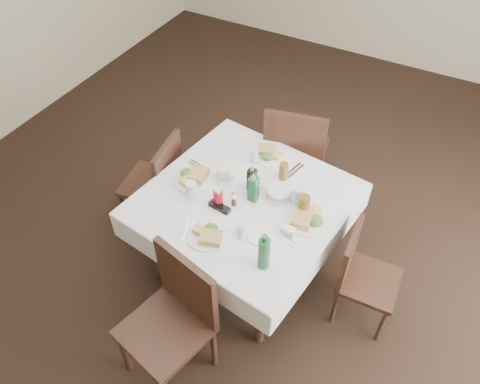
{
  "coord_description": "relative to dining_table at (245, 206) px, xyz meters",
  "views": [
    {
      "loc": [
        1.05,
        -2.2,
        3.12
      ],
      "look_at": [
        -0.03,
        -0.2,
        0.8
      ],
      "focal_mm": 35.0,
      "sensor_mm": 36.0,
      "label": 1
    }
  ],
  "objects": [
    {
      "name": "ground_plane",
      "position": [
        -0.01,
        0.2,
        -0.68
      ],
      "size": [
        7.0,
        7.0,
        0.0
      ],
      "primitive_type": "plane",
      "color": "black"
    },
    {
      "name": "room_shell",
      "position": [
        -0.01,
        0.2,
        1.03
      ],
      "size": [
        6.04,
        7.04,
        2.8
      ],
      "color": "beige",
      "rests_on": "ground"
    },
    {
      "name": "dining_table",
      "position": [
        0.0,
        0.0,
        0.0
      ],
      "size": [
        1.49,
        1.49,
        0.76
      ],
      "color": "#321E15",
      "rests_on": "ground"
    },
    {
      "name": "chair_north",
      "position": [
        0.03,
        0.83,
        -0.09
      ],
      "size": [
        0.58,
        0.58,
        1.03
      ],
      "color": "#321E15",
      "rests_on": "ground"
    },
    {
      "name": "chair_south",
      "position": [
        0.0,
        -0.9,
        -0.11
      ],
      "size": [
        0.57,
        0.57,
        1.0
      ],
      "color": "#321E15",
      "rests_on": "ground"
    },
    {
      "name": "chair_east",
      "position": [
        0.89,
        0.01,
        -0.21
      ],
      "size": [
        0.41,
        0.41,
        0.82
      ],
      "color": "#321E15",
      "rests_on": "ground"
    },
    {
      "name": "chair_west",
      "position": [
        -0.82,
        0.07,
        -0.17
      ],
      "size": [
        0.48,
        0.48,
        0.89
      ],
      "color": "#321E15",
      "rests_on": "ground"
    },
    {
      "name": "meal_north",
      "position": [
        -0.05,
        0.48,
        0.1
      ],
      "size": [
        0.26,
        0.26,
        0.06
      ],
      "color": "white",
      "rests_on": "dining_table"
    },
    {
      "name": "meal_south",
      "position": [
        -0.04,
        -0.42,
        0.1
      ],
      "size": [
        0.27,
        0.27,
        0.06
      ],
      "color": "white",
      "rests_on": "dining_table"
    },
    {
      "name": "meal_east",
      "position": [
        0.47,
        0.01,
        0.11
      ],
      "size": [
        0.3,
        0.3,
        0.07
      ],
      "color": "white",
      "rests_on": "dining_table"
    },
    {
      "name": "meal_west",
      "position": [
        -0.42,
        -0.01,
        0.11
      ],
      "size": [
        0.29,
        0.29,
        0.06
      ],
      "color": "white",
      "rests_on": "dining_table"
    },
    {
      "name": "side_plate_a",
      "position": [
        -0.24,
        0.26,
        0.09
      ],
      "size": [
        0.15,
        0.15,
        0.01
      ],
      "color": "white",
      "rests_on": "dining_table"
    },
    {
      "name": "side_plate_b",
      "position": [
        0.25,
        -0.27,
        0.09
      ],
      "size": [
        0.15,
        0.15,
        0.01
      ],
      "color": "white",
      "rests_on": "dining_table"
    },
    {
      "name": "water_n",
      "position": [
        -0.12,
        0.37,
        0.14
      ],
      "size": [
        0.06,
        0.06,
        0.11
      ],
      "color": "silver",
      "rests_on": "dining_table"
    },
    {
      "name": "water_s",
      "position": [
        0.14,
        -0.31,
        0.14
      ],
      "size": [
        0.06,
        0.06,
        0.12
      ],
      "color": "silver",
      "rests_on": "dining_table"
    },
    {
      "name": "water_e",
      "position": [
        0.34,
        0.13,
        0.15
      ],
      "size": [
        0.08,
        0.08,
        0.14
      ],
      "color": "silver",
      "rests_on": "dining_table"
    },
    {
      "name": "water_w",
      "position": [
        -0.32,
        -0.17,
        0.15
      ],
      "size": [
        0.08,
        0.08,
        0.14
      ],
      "color": "silver",
      "rests_on": "dining_table"
    },
    {
      "name": "iced_tea_a",
      "position": [
        0.15,
        0.31,
        0.15
      ],
      "size": [
        0.07,
        0.07,
        0.14
      ],
      "color": "brown",
      "rests_on": "dining_table"
    },
    {
      "name": "iced_tea_b",
      "position": [
        0.41,
        0.06,
        0.16
      ],
      "size": [
        0.08,
        0.08,
        0.16
      ],
      "color": "brown",
      "rests_on": "dining_table"
    },
    {
      "name": "bread_basket",
      "position": [
        0.2,
        0.13,
        0.11
      ],
      "size": [
        0.19,
        0.19,
        0.06
      ],
      "color": "silver",
      "rests_on": "dining_table"
    },
    {
      "name": "oil_cruet_dark",
      "position": [
        -0.0,
        0.1,
        0.18
      ],
      "size": [
        0.06,
        0.06,
        0.23
      ],
      "color": "black",
      "rests_on": "dining_table"
    },
    {
      "name": "oil_cruet_green",
      "position": [
        0.06,
        0.02,
        0.19
      ],
      "size": [
        0.06,
        0.06,
        0.26
      ],
      "color": "#1A5A31",
      "rests_on": "dining_table"
    },
    {
      "name": "ketchup_bottle",
      "position": [
        -0.13,
        -0.14,
        0.15
      ],
      "size": [
        0.07,
        0.07,
        0.15
      ],
      "color": "#AD121F",
      "rests_on": "dining_table"
    },
    {
      "name": "salt_shaker",
      "position": [
        -0.07,
        -0.03,
        0.12
      ],
      "size": [
        0.03,
        0.03,
        0.07
      ],
      "color": "white",
      "rests_on": "dining_table"
    },
    {
      "name": "pepper_shaker",
      "position": [
        -0.04,
        -0.09,
        0.12
      ],
      "size": [
        0.03,
        0.03,
        0.08
      ],
      "color": "#3D2D1B",
      "rests_on": "dining_table"
    },
    {
      "name": "coffee_mug",
      "position": [
        -0.23,
        0.09,
        0.13
      ],
      "size": [
        0.16,
        0.14,
        0.1
      ],
      "color": "white",
      "rests_on": "dining_table"
    },
    {
      "name": "sunglasses",
      "position": [
        -0.11,
        -0.17,
        0.1
      ],
      "size": [
        0.16,
        0.07,
        0.03
      ],
      "color": "black",
      "rests_on": "dining_table"
    },
    {
      "name": "green_bottle",
      "position": [
        0.37,
        -0.45,
        0.2
      ],
      "size": [
        0.07,
        0.07,
        0.28
      ],
      "color": "#1A5A31",
      "rests_on": "dining_table"
    },
    {
      "name": "sugar_caddy",
      "position": [
        0.39,
        -0.14,
        0.11
      ],
      "size": [
        0.1,
        0.05,
        0.05
      ],
      "color": "white",
      "rests_on": "dining_table"
    },
    {
      "name": "cutlery_n",
      "position": [
        0.19,
        0.42,
        0.08
      ],
      "size": [
        0.08,
        0.19,
        0.01
      ],
      "color": "silver",
      "rests_on": "dining_table"
    },
    {
      "name": "cutlery_s",
      "position": [
        -0.18,
        -0.44,
        0.08
      ],
      "size": [
        0.11,
        0.2,
        0.01
      ],
      "color": "silver",
      "rests_on": "dining_table"
    },
    {
      "name": "cutlery_e",
      "position": [
        0.43,
        -0.2,
        0.08
      ],
      "size": [
        0.18,
        0.09,
        0.01
      ],
      "color": "silver",
      "rests_on": "dining_table"
    },
    {
      "name": "cutlery_w",
      "position": [
        -0.45,
        0.12,
        0.08
      ],
      "size": [
        0.19,
        0.08,
        0.01
      ],
      "color": "silver",
      "rests_on": "dining_table"
    }
  ]
}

